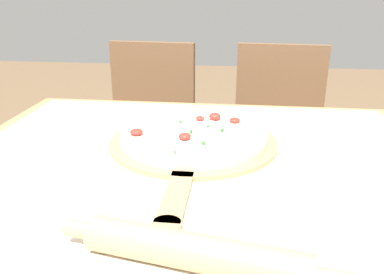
% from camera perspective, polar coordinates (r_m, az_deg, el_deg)
% --- Properties ---
extents(dining_table, '(1.13, 1.03, 0.74)m').
position_cam_1_polar(dining_table, '(0.93, -0.39, -10.60)').
color(dining_table, '#A87F51').
rests_on(dining_table, ground_plane).
extents(towel_cloth, '(1.05, 0.95, 0.00)m').
position_cam_1_polar(towel_cloth, '(0.88, -0.41, -4.48)').
color(towel_cloth, silver).
rests_on(towel_cloth, dining_table).
extents(pizza_peel, '(0.41, 0.60, 0.01)m').
position_cam_1_polar(pizza_peel, '(0.98, 0.08, -1.07)').
color(pizza_peel, tan).
rests_on(pizza_peel, towel_cloth).
extents(pizza, '(0.36, 0.36, 0.04)m').
position_cam_1_polar(pizza, '(0.99, 0.21, 0.35)').
color(pizza, beige).
rests_on(pizza, pizza_peel).
extents(rolling_pin, '(0.41, 0.11, 0.05)m').
position_cam_1_polar(rolling_pin, '(0.58, 0.49, -15.85)').
color(rolling_pin, tan).
rests_on(rolling_pin, towel_cloth).
extents(chair_left, '(0.43, 0.43, 0.88)m').
position_cam_1_polar(chair_left, '(1.82, -6.08, 1.11)').
color(chair_left, brown).
rests_on(chair_left, ground_plane).
extents(chair_right, '(0.43, 0.43, 0.88)m').
position_cam_1_polar(chair_right, '(1.79, 11.86, 0.36)').
color(chair_right, brown).
rests_on(chair_right, ground_plane).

